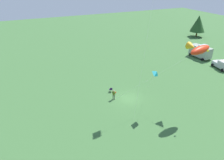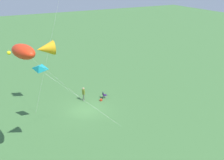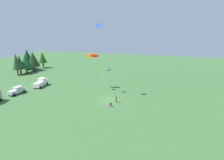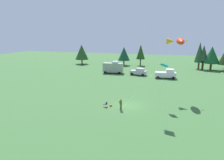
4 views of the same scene
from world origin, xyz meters
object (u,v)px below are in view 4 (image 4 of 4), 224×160
backpack_on_grass (111,106)px  car_silver_compact (139,72)px  kite_large_fish (178,41)px  kite_delta_teal (165,64)px  person_kite_flyer (121,103)px  van_motorhome_grey (113,67)px  truck_white_pickup (166,74)px  folding_chair (106,104)px

backpack_on_grass → car_silver_compact: (-0.12, 25.68, 0.84)m
kite_large_fish → kite_delta_teal: (-1.57, -5.12, -3.23)m
car_silver_compact → person_kite_flyer: bearing=-77.4°
van_motorhome_grey → car_silver_compact: van_motorhome_grey is taller
truck_white_pickup → kite_delta_teal: 21.60m
van_motorhome_grey → kite_large_fish: (16.67, -18.67, 8.04)m
car_silver_compact → truck_white_pickup: 7.40m
folding_chair → kite_large_fish: kite_large_fish is taller
van_motorhome_grey → kite_delta_teal: kite_delta_teal is taller
person_kite_flyer → kite_large_fish: size_ratio=0.16×
truck_white_pickup → kite_delta_teal: bearing=-93.6°
backpack_on_grass → kite_delta_teal: (7.69, 2.75, 6.34)m
folding_chair → truck_white_pickup: 25.34m
van_motorhome_grey → car_silver_compact: size_ratio=1.25×
car_silver_compact → kite_delta_teal: kite_delta_teal is taller
person_kite_flyer → backpack_on_grass: (-1.87, 1.10, -0.91)m
car_silver_compact → kite_large_fish: (9.38, -17.80, 8.73)m
truck_white_pickup → kite_large_fish: size_ratio=0.48×
person_kite_flyer → car_silver_compact: bearing=-59.0°
truck_white_pickup → kite_large_fish: 18.12m
person_kite_flyer → truck_white_pickup: bearing=-74.9°
kite_large_fish → kite_delta_teal: bearing=-107.0°
kite_delta_teal → folding_chair: bearing=-158.8°
truck_white_pickup → van_motorhome_grey: bearing=163.2°
car_silver_compact → kite_large_fish: kite_large_fish is taller
folding_chair → truck_white_pickup: size_ratio=0.16×
truck_white_pickup → kite_delta_teal: kite_delta_teal is taller
kite_large_fish → person_kite_flyer: bearing=-129.5°
folding_chair → car_silver_compact: car_silver_compact is taller
car_silver_compact → folding_chair: bearing=-82.8°
car_silver_compact → kite_delta_teal: size_ratio=0.56×
car_silver_compact → van_motorhome_grey: bearing=-178.5°
folding_chair → kite_large_fish: size_ratio=0.08×
person_kite_flyer → folding_chair: (-2.52, 0.62, -0.53)m
van_motorhome_grey → car_silver_compact: (7.29, -0.87, -0.69)m
backpack_on_grass → kite_large_fish: bearing=40.4°
kite_delta_teal → backpack_on_grass: bearing=-160.3°
person_kite_flyer → kite_delta_teal: size_ratio=0.22×
person_kite_flyer → truck_white_pickup: truck_white_pickup is taller
folding_chair → person_kite_flyer: bearing=177.2°
folding_chair → kite_delta_teal: size_ratio=0.10×
backpack_on_grass → van_motorhome_grey: (-7.41, 26.55, 1.53)m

